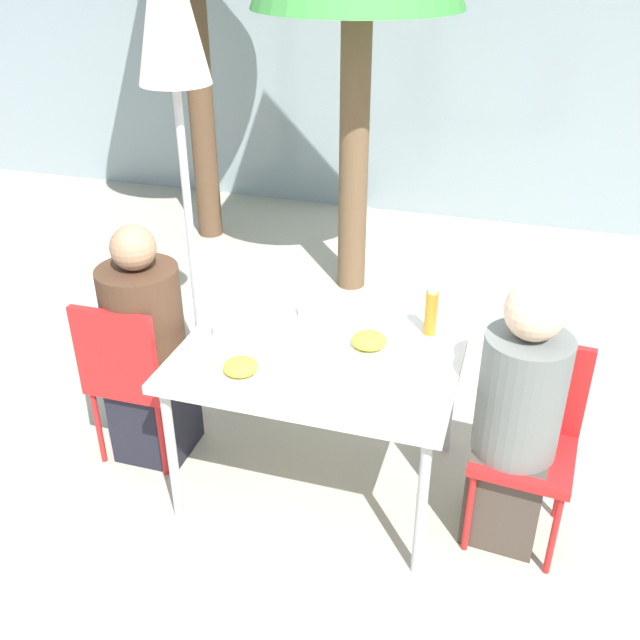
{
  "coord_description": "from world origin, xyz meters",
  "views": [
    {
      "loc": [
        0.77,
        -2.5,
        2.34
      ],
      "look_at": [
        0.0,
        0.0,
        0.88
      ],
      "focal_mm": 40.0,
      "sensor_mm": 36.0,
      "label": 1
    }
  ],
  "objects_px": {
    "chair_left": "(131,369)",
    "drinking_cup": "(221,328)",
    "chair_right": "(529,428)",
    "bottle": "(431,312)",
    "person_left": "(148,354)",
    "salad_bowl": "(318,310)",
    "person_right": "(516,424)",
    "closed_umbrella": "(170,26)"
  },
  "relations": [
    {
      "from": "person_right",
      "to": "bottle",
      "type": "distance_m",
      "value": 0.61
    },
    {
      "from": "chair_right",
      "to": "drinking_cup",
      "type": "xyz_separation_m",
      "value": [
        -1.36,
        -0.03,
        0.26
      ]
    },
    {
      "from": "closed_umbrella",
      "to": "salad_bowl",
      "type": "relative_size",
      "value": 13.14
    },
    {
      "from": "chair_left",
      "to": "bottle",
      "type": "bearing_deg",
      "value": 15.1
    },
    {
      "from": "person_right",
      "to": "drinking_cup",
      "type": "bearing_deg",
      "value": 2.76
    },
    {
      "from": "chair_right",
      "to": "closed_umbrella",
      "type": "height_order",
      "value": "closed_umbrella"
    },
    {
      "from": "person_left",
      "to": "chair_right",
      "type": "xyz_separation_m",
      "value": [
        1.76,
        0.01,
        -0.05
      ]
    },
    {
      "from": "person_right",
      "to": "chair_right",
      "type": "bearing_deg",
      "value": -121.99
    },
    {
      "from": "person_right",
      "to": "bottle",
      "type": "bearing_deg",
      "value": -35.07
    },
    {
      "from": "chair_left",
      "to": "bottle",
      "type": "relative_size",
      "value": 3.9
    },
    {
      "from": "person_right",
      "to": "drinking_cup",
      "type": "relative_size",
      "value": 12.79
    },
    {
      "from": "chair_left",
      "to": "person_left",
      "type": "height_order",
      "value": "person_left"
    },
    {
      "from": "chair_left",
      "to": "drinking_cup",
      "type": "xyz_separation_m",
      "value": [
        0.45,
        0.06,
        0.26
      ]
    },
    {
      "from": "drinking_cup",
      "to": "bottle",
      "type": "bearing_deg",
      "value": 19.32
    },
    {
      "from": "person_left",
      "to": "person_right",
      "type": "distance_m",
      "value": 1.7
    },
    {
      "from": "person_left",
      "to": "bottle",
      "type": "height_order",
      "value": "person_left"
    },
    {
      "from": "person_right",
      "to": "bottle",
      "type": "height_order",
      "value": "person_right"
    },
    {
      "from": "person_right",
      "to": "salad_bowl",
      "type": "distance_m",
      "value": 1.03
    },
    {
      "from": "closed_umbrella",
      "to": "drinking_cup",
      "type": "height_order",
      "value": "closed_umbrella"
    },
    {
      "from": "closed_umbrella",
      "to": "bottle",
      "type": "distance_m",
      "value": 1.81
    },
    {
      "from": "person_right",
      "to": "closed_umbrella",
      "type": "relative_size",
      "value": 0.49
    },
    {
      "from": "salad_bowl",
      "to": "closed_umbrella",
      "type": "bearing_deg",
      "value": 153.25
    },
    {
      "from": "chair_left",
      "to": "drinking_cup",
      "type": "relative_size",
      "value": 9.26
    },
    {
      "from": "chair_right",
      "to": "bottle",
      "type": "height_order",
      "value": "bottle"
    },
    {
      "from": "chair_right",
      "to": "bottle",
      "type": "xyz_separation_m",
      "value": [
        -0.48,
        0.28,
        0.32
      ]
    },
    {
      "from": "chair_left",
      "to": "bottle",
      "type": "xyz_separation_m",
      "value": [
        1.33,
        0.37,
        0.32
      ]
    },
    {
      "from": "chair_right",
      "to": "salad_bowl",
      "type": "bearing_deg",
      "value": -11.36
    },
    {
      "from": "drinking_cup",
      "to": "salad_bowl",
      "type": "distance_m",
      "value": 0.48
    },
    {
      "from": "person_left",
      "to": "salad_bowl",
      "type": "bearing_deg",
      "value": 21.47
    },
    {
      "from": "bottle",
      "to": "drinking_cup",
      "type": "relative_size",
      "value": 2.37
    },
    {
      "from": "bottle",
      "to": "salad_bowl",
      "type": "relative_size",
      "value": 1.19
    },
    {
      "from": "chair_left",
      "to": "person_left",
      "type": "bearing_deg",
      "value": 58.01
    },
    {
      "from": "person_left",
      "to": "person_right",
      "type": "relative_size",
      "value": 1.0
    },
    {
      "from": "chair_left",
      "to": "drinking_cup",
      "type": "height_order",
      "value": "chair_left"
    },
    {
      "from": "person_left",
      "to": "chair_right",
      "type": "relative_size",
      "value": 1.38
    },
    {
      "from": "chair_left",
      "to": "closed_umbrella",
      "type": "relative_size",
      "value": 0.35
    },
    {
      "from": "person_right",
      "to": "closed_umbrella",
      "type": "height_order",
      "value": "closed_umbrella"
    },
    {
      "from": "chair_left",
      "to": "chair_right",
      "type": "xyz_separation_m",
      "value": [
        1.81,
        0.09,
        0.0
      ]
    },
    {
      "from": "chair_right",
      "to": "bottle",
      "type": "bearing_deg",
      "value": -25.27
    },
    {
      "from": "bottle",
      "to": "drinking_cup",
      "type": "distance_m",
      "value": 0.93
    },
    {
      "from": "person_left",
      "to": "salad_bowl",
      "type": "height_order",
      "value": "person_left"
    },
    {
      "from": "drinking_cup",
      "to": "person_left",
      "type": "bearing_deg",
      "value": 177.35
    }
  ]
}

